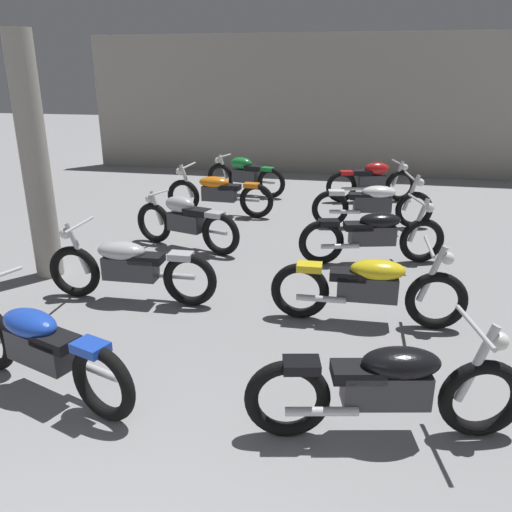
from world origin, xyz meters
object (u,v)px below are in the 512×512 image
Objects in this scene: motorcycle_left_row_2 at (129,267)px; motorcycle_right_row_5 at (372,181)px; support_pillar at (35,160)px; motorcycle_left_row_3 at (185,221)px; motorcycle_right_row_1 at (388,386)px; motorcycle_left_row_1 at (40,346)px; motorcycle_right_row_2 at (369,286)px; motorcycle_right_row_3 at (373,234)px; motorcycle_right_row_4 at (373,203)px; motorcycle_left_row_4 at (219,193)px; motorcycle_left_row_5 at (245,175)px.

motorcycle_left_row_2 reaches higher than motorcycle_right_row_5.
support_pillar is 1.67× the size of motorcycle_left_row_3.
motorcycle_right_row_1 is (3.02, -4.02, -0.01)m from motorcycle_left_row_3.
motorcycle_left_row_3 is at bearing 90.82° from motorcycle_left_row_1.
motorcycle_right_row_2 and motorcycle_right_row_3 have the same top height.
motorcycle_right_row_5 is at bearing 70.08° from motorcycle_left_row_1.
motorcycle_left_row_2 is 4.85m from motorcycle_right_row_4.
motorcycle_left_row_1 is at bearing -179.95° from motorcycle_right_row_1.
motorcycle_right_row_2 is at bearing 94.57° from motorcycle_right_row_1.
motorcycle_left_row_3 is 0.88× the size of motorcycle_left_row_4.
motorcycle_right_row_4 is (-0.00, 1.90, 0.00)m from motorcycle_right_row_3.
motorcycle_right_row_2 is 1.00× the size of motorcycle_right_row_4.
motorcycle_left_row_4 is (1.47, 3.51, -1.15)m from support_pillar.
motorcycle_left_row_4 and motorcycle_right_row_4 have the same top height.
support_pillar is 1.47× the size of motorcycle_right_row_2.
motorcycle_right_row_2 is (2.87, -0.02, 0.00)m from motorcycle_left_row_2.
motorcycle_right_row_4 reaches higher than motorcycle_left_row_3.
support_pillar reaches higher than motorcycle_right_row_3.
motorcycle_left_row_2 reaches higher than motorcycle_left_row_3.
support_pillar is 1.65× the size of motorcycle_left_row_5.
motorcycle_left_row_1 is 2.96m from motorcycle_right_row_1.
support_pillar is at bearing 158.61° from motorcycle_left_row_2.
motorcycle_right_row_4 is (2.86, 5.84, 0.00)m from motorcycle_left_row_1.
motorcycle_left_row_2 is 2.06m from motorcycle_left_row_3.
motorcycle_right_row_2 is at bearing -35.96° from motorcycle_left_row_3.
motorcycle_right_row_4 is (4.42, 3.29, -1.15)m from support_pillar.
support_pillar is 1.47× the size of motorcycle_left_row_2.
motorcycle_right_row_4 reaches higher than motorcycle_left_row_5.
motorcycle_left_row_1 reaches higher than motorcycle_right_row_5.
support_pillar is at bearing -129.77° from motorcycle_right_row_5.
motorcycle_left_row_5 is at bearing 144.22° from motorcycle_right_row_4.
motorcycle_left_row_3 is (0.00, 2.06, 0.01)m from motorcycle_left_row_2.
support_pillar reaches higher than motorcycle_right_row_2.
support_pillar is 1.48× the size of motorcycle_right_row_4.
motorcycle_right_row_5 is at bearing -1.26° from motorcycle_left_row_5.
motorcycle_right_row_2 is 3.90m from motorcycle_right_row_4.
motorcycle_right_row_4 is at bearing 90.98° from motorcycle_right_row_1.
motorcycle_left_row_4 is 1.01× the size of motorcycle_right_row_1.
motorcycle_left_row_2 is at bearing -21.39° from support_pillar.
motorcycle_left_row_4 is (-0.02, 4.10, 0.00)m from motorcycle_left_row_2.
motorcycle_left_row_2 is at bearing 179.63° from motorcycle_right_row_2.
motorcycle_left_row_2 is 2.87m from motorcycle_right_row_2.
motorcycle_left_row_5 is (0.10, 1.83, 0.01)m from motorcycle_left_row_4.
motorcycle_right_row_3 is 0.98× the size of motorcycle_right_row_4.
motorcycle_left_row_1 and motorcycle_right_row_2 have the same top height.
motorcycle_left_row_5 and motorcycle_right_row_5 have the same top height.
motorcycle_left_row_4 is at bearing 67.27° from support_pillar.
motorcycle_right_row_4 is at bearing -89.30° from motorcycle_right_row_5.
support_pillar is 5.68m from motorcycle_left_row_5.
motorcycle_left_row_5 is at bearing 178.74° from motorcycle_right_row_5.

